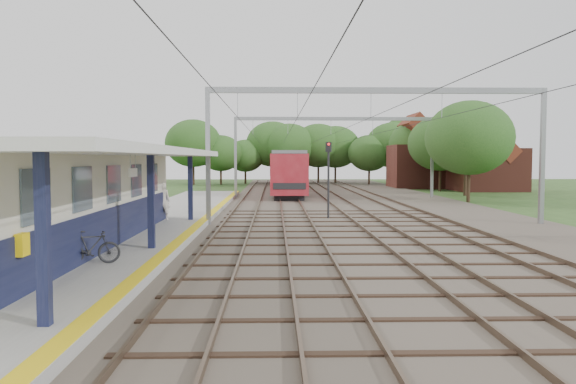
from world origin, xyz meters
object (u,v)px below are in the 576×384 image
object	(u,v)px
person	(163,201)
train	(285,170)
bicycle	(91,247)
signal_post	(328,171)

from	to	relation	value
person	train	world-z (taller)	train
person	bicycle	distance (m)	12.00
person	bicycle	size ratio (longest dim) A/B	1.14
train	signal_post	xyz separation A→B (m)	(1.85, -30.93, 0.52)
signal_post	train	bearing A→B (deg)	115.85
person	signal_post	xyz separation A→B (m)	(8.63, 2.89, 1.44)
bicycle	signal_post	world-z (taller)	signal_post
train	signal_post	world-z (taller)	signal_post
bicycle	signal_post	bearing A→B (deg)	-48.85
train	bicycle	bearing A→B (deg)	-98.09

